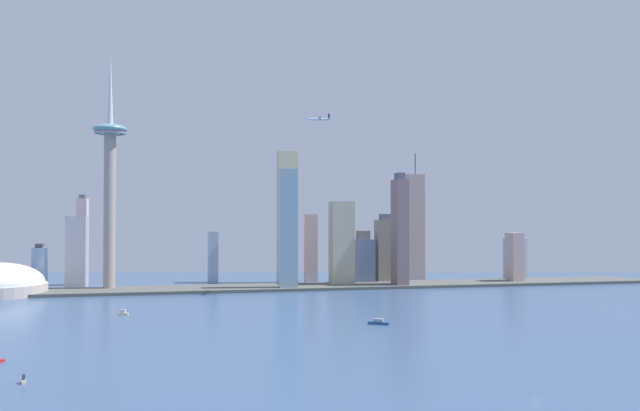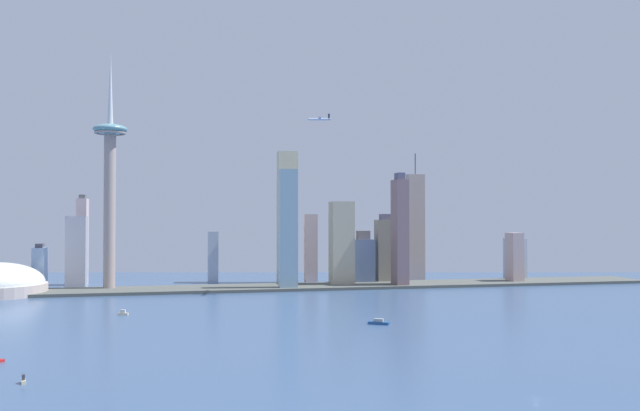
% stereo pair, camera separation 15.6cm
% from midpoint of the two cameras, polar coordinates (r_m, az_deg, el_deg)
% --- Properties ---
extents(ground_plane, '(6000.00, 6000.00, 0.00)m').
position_cam_midpoint_polar(ground_plane, '(324.91, 18.73, -16.06)').
color(ground_plane, '#385378').
extents(waterfront_pier, '(860.96, 69.36, 3.53)m').
position_cam_midpoint_polar(waterfront_pier, '(780.55, -0.15, -7.24)').
color(waterfront_pier, '#4E534D').
rests_on(waterfront_pier, ground).
extents(observation_tower, '(39.22, 39.22, 282.03)m').
position_cam_midpoint_polar(observation_tower, '(785.35, -18.27, 2.84)').
color(observation_tower, '#A28F8B').
rests_on(observation_tower, ground).
extents(skyscraper_0, '(25.82, 17.92, 172.84)m').
position_cam_midpoint_polar(skyscraper_0, '(843.42, -2.95, -1.03)').
color(skyscraper_0, beige).
rests_on(skyscraper_0, ground).
extents(skyscraper_1, '(13.73, 24.35, 54.48)m').
position_cam_midpoint_polar(skyscraper_1, '(832.91, -23.77, -5.10)').
color(skyscraper_1, '#95B1D5').
rests_on(skyscraper_1, ground).
extents(skyscraper_2, '(15.12, 25.92, 140.49)m').
position_cam_midpoint_polar(skyscraper_2, '(790.34, 7.14, -2.37)').
color(skyscraper_2, slate).
rests_on(skyscraper_2, ground).
extents(skyscraper_3, '(15.55, 22.09, 65.84)m').
position_cam_midpoint_polar(skyscraper_3, '(870.03, 16.99, -4.51)').
color(skyscraper_3, '#C0A19D').
rests_on(skyscraper_3, ground).
extents(skyscraper_4, '(13.25, 23.04, 67.61)m').
position_cam_midpoint_polar(skyscraper_4, '(855.34, -9.56, -4.54)').
color(skyscraper_4, '#99A4B9').
rests_on(skyscraper_4, ground).
extents(skyscraper_5, '(22.69, 25.06, 57.04)m').
position_cam_midpoint_polar(skyscraper_5, '(919.28, 17.02, -4.61)').
color(skyscraper_5, '#ABB6C7').
rests_on(skyscraper_5, ground).
extents(skyscraper_6, '(27.44, 26.12, 105.34)m').
position_cam_midpoint_polar(skyscraper_6, '(793.17, 1.94, -3.46)').
color(skyscraper_6, '#B5A98D').
rests_on(skyscraper_6, ground).
extents(skyscraper_7, '(26.75, 17.70, 68.67)m').
position_cam_midpoint_polar(skyscraper_7, '(822.89, 3.88, -4.88)').
color(skyscraper_7, slate).
rests_on(skyscraper_7, ground).
extents(skyscraper_8, '(21.13, 13.34, 142.33)m').
position_cam_midpoint_polar(skyscraper_8, '(751.96, -2.87, -2.17)').
color(skyscraper_8, '#80A0B3').
rests_on(skyscraper_8, ground).
extents(skyscraper_9, '(15.82, 13.13, 89.90)m').
position_cam_midpoint_polar(skyscraper_9, '(835.27, -0.84, -3.88)').
color(skyscraper_9, beige).
rests_on(skyscraper_9, ground).
extents(skyscraper_10, '(27.92, 19.56, 90.16)m').
position_cam_midpoint_polar(skyscraper_10, '(836.40, 5.96, -4.02)').
color(skyscraper_10, gray).
rests_on(skyscraper_10, ground).
extents(skyscraper_11, '(23.14, 20.09, 86.97)m').
position_cam_midpoint_polar(skyscraper_11, '(820.35, -20.93, -3.95)').
color(skyscraper_11, '#B0AFBC').
rests_on(skyscraper_11, ground).
extents(skyscraper_12, '(23.59, 13.12, 175.02)m').
position_cam_midpoint_polar(skyscraper_12, '(895.45, 8.52, -1.89)').
color(skyscraper_12, '#A9948C').
rests_on(skyscraper_12, ground).
extents(skyscraper_13, '(12.41, 23.24, 114.54)m').
position_cam_midpoint_polar(skyscraper_13, '(865.10, -20.48, -3.00)').
color(skyscraper_13, beige).
rests_on(skyscraper_13, ground).
extents(boat_0, '(3.68, 7.01, 4.58)m').
position_cam_midpoint_polar(boat_0, '(368.04, -24.99, -13.97)').
color(boat_0, beige).
rests_on(boat_0, ground).
extents(boat_2, '(9.27, 4.84, 4.74)m').
position_cam_midpoint_polar(boat_2, '(588.41, -17.19, -9.17)').
color(boat_2, beige).
rests_on(boat_2, ground).
extents(boat_3, '(16.65, 12.94, 4.58)m').
position_cam_midpoint_polar(boat_3, '(515.96, 5.27, -10.35)').
color(boat_3, navy).
rests_on(boat_3, ground).
extents(airplane, '(25.32, 23.42, 7.64)m').
position_cam_midpoint_polar(airplane, '(725.73, -0.05, 7.74)').
color(airplane, silver).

